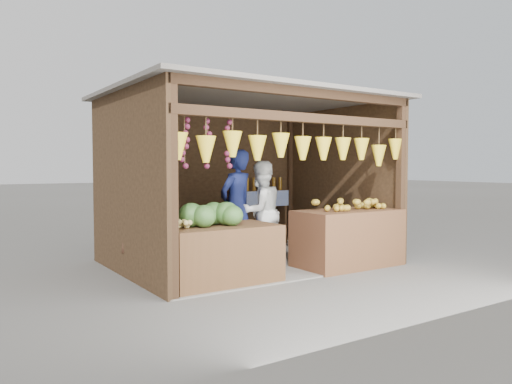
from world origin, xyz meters
TOP-DOWN VIEW (x-y plane):
  - ground at (0.00, 0.00)m, footprint 80.00×80.00m
  - stall_structure at (-0.03, -0.04)m, footprint 4.30×3.30m
  - back_shelf at (1.05, 1.28)m, footprint 1.25×0.32m
  - counter_left at (-1.09, -1.03)m, footprint 1.53×0.85m
  - counter_right at (1.13, -1.11)m, footprint 1.66×0.85m
  - stool at (-1.83, 0.02)m, footprint 0.29×0.29m
  - man_standing at (-0.25, -0.06)m, footprint 0.77×0.63m
  - woman_standing at (0.20, -0.08)m, footprint 0.84×0.68m
  - vendor_seated at (-1.83, 0.02)m, footprint 0.67×0.64m
  - melon_pile at (-1.18, -1.00)m, footprint 1.00×0.50m
  - tanfruit_pile at (-1.69, -1.03)m, footprint 0.34×0.40m
  - mango_pile at (1.20, -1.10)m, footprint 1.40×0.64m

SIDE VIEW (x-z plane):
  - ground at x=0.00m, z-range 0.00..0.00m
  - stool at x=-1.83m, z-range 0.00..0.28m
  - counter_left at x=-1.09m, z-range 0.00..0.77m
  - counter_right at x=1.13m, z-range 0.00..0.87m
  - woman_standing at x=0.20m, z-range 0.00..1.63m
  - tanfruit_pile at x=-1.69m, z-range 0.77..0.90m
  - vendor_seated at x=-1.83m, z-range 0.28..1.43m
  - back_shelf at x=1.05m, z-range 0.21..1.54m
  - man_standing at x=-0.25m, z-range 0.00..1.81m
  - melon_pile at x=-1.18m, z-range 0.77..1.09m
  - mango_pile at x=1.20m, z-range 0.87..1.09m
  - stall_structure at x=-0.03m, z-range 0.34..3.00m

